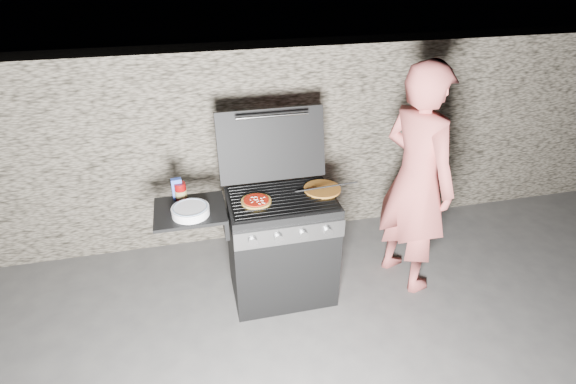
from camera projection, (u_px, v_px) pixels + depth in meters
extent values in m
plane|color=#434240|center=(282.00, 290.00, 3.77)|extent=(50.00, 50.00, 0.00)
cube|color=gray|center=(257.00, 143.00, 4.21)|extent=(8.00, 0.35, 1.80)
cylinder|color=#AD7F25|center=(322.00, 189.00, 3.42)|extent=(0.37, 0.37, 0.02)
cylinder|color=#700607|center=(180.00, 191.00, 3.29)|extent=(0.10, 0.10, 0.13)
cube|color=blue|center=(177.00, 189.00, 3.29)|extent=(0.08, 0.05, 0.16)
cylinder|color=white|center=(190.00, 211.00, 3.12)|extent=(0.32, 0.32, 0.06)
imported|color=#C95B56|center=(416.00, 181.00, 3.48)|extent=(0.64, 0.79, 1.88)
cylinder|color=black|center=(326.00, 187.00, 3.37)|extent=(0.46, 0.12, 0.09)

